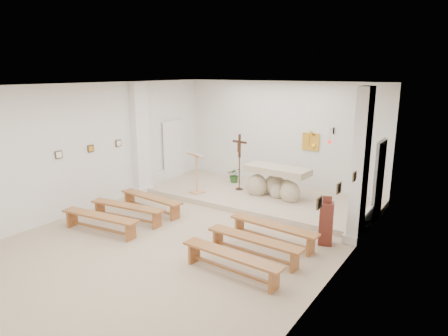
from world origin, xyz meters
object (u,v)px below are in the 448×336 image
Objects in this scene: altar at (276,184)px; bench_right_third at (231,259)px; donation_pedestal at (326,223)px; bench_right_second at (254,243)px; bench_right_front at (273,229)px; bench_left_second at (127,209)px; bench_left_third at (100,219)px; lectern at (196,173)px; crucifix_stand at (239,158)px; bench_left_front at (151,200)px.

bench_right_third is (1.29, -4.50, -0.19)m from altar.
bench_right_third is (-0.99, -2.38, -0.16)m from donation_pedestal.
altar is 3.85m from bench_right_second.
altar reaches higher than bench_right_front.
bench_left_second and bench_left_third have the same top height.
bench_right_second is at bearing 6.67° from bench_left_third.
bench_left_second is at bearing -84.56° from lectern.
crucifix_stand is 0.81× the size of bench_left_front.
bench_right_front is (-0.99, -0.62, -0.16)m from donation_pedestal.
bench_left_third is (-0.00, -1.75, 0.00)m from bench_left_front.
altar is at bearing 53.45° from bench_left_front.
lectern is at bearing -123.60° from crucifix_stand.
altar reaches higher than bench_left_front.
donation_pedestal is (4.49, -1.13, -0.29)m from lectern.
lectern is 0.60× the size of bench_right_second.
bench_right_second is (0.00, -0.88, 0.00)m from bench_right_front.
crucifix_stand is 0.81× the size of bench_right_second.
bench_left_front is 3.74m from bench_right_front.
bench_left_front is at bearing -87.21° from lectern.
lectern is 0.59× the size of bench_left_third.
donation_pedestal is 0.52× the size of bench_left_front.
crucifix_stand reaches higher than bench_left_front.
bench_right_third is at bearing -87.63° from bench_right_second.
donation_pedestal reaches higher than bench_left_second.
lectern is at bearing 77.82° from bench_left_second.
bench_right_third is (2.58, -4.52, -0.83)m from crucifix_stand.
altar is at bearing 117.94° from donation_pedestal.
donation_pedestal is 0.52× the size of bench_right_front.
lectern is 4.64m from donation_pedestal.
crucifix_stand is 4.73m from bench_left_third.
bench_right_front is at bearing -15.82° from lectern.
bench_left_second is at bearing -162.17° from bench_right_front.
bench_right_front is 1.00× the size of bench_left_second.
bench_right_second is 0.99× the size of bench_left_third.
bench_left_front is at bearing 168.30° from donation_pedestal.
bench_left_front is 1.00× the size of bench_right_third.
bench_right_third is at bearing -6.52° from bench_left_third.
crucifix_stand is at bearing 137.70° from bench_right_front.
bench_right_second is (3.49, -2.63, -0.45)m from lectern.
bench_right_front is 4.13m from bench_left_third.
crucifix_stand reaches higher than bench_left_third.
bench_left_third is (-3.74, -1.75, 0.00)m from bench_right_front.
bench_left_front is (-1.16, -2.76, -0.83)m from crucifix_stand.
lectern is at bearing 158.04° from bench_right_front.
bench_left_third is (-1.16, -4.52, -0.83)m from crucifix_stand.
bench_right_front and bench_right_second have the same top height.
donation_pedestal is at bearing 10.75° from bench_left_second.
bench_right_third is (3.49, -3.50, -0.45)m from lectern.
lectern is at bearing 87.14° from bench_left_front.
crucifix_stand is at bearing 122.95° from bench_right_third.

